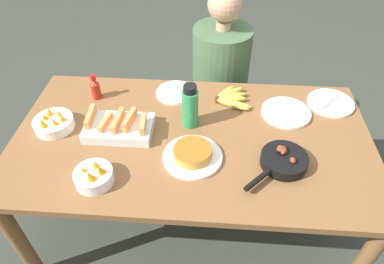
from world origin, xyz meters
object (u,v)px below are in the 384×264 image
(banana_bunch, at_px, (230,98))
(empty_plate_far_right, at_px, (175,93))
(frittata_plate_center, at_px, (192,154))
(water_bottle, at_px, (190,107))
(empty_plate_far_left, at_px, (286,112))
(fruit_bowl_citrus, at_px, (94,176))
(fruit_bowl_mango, at_px, (54,123))
(melon_tray, at_px, (119,127))
(skillet, at_px, (283,161))
(hot_sauce_bottle, at_px, (95,88))
(person_figure, at_px, (219,90))
(empty_plate_near_front, at_px, (331,103))

(banana_bunch, distance_m, empty_plate_far_right, 0.30)
(frittata_plate_center, relative_size, water_bottle, 1.17)
(empty_plate_far_left, relative_size, fruit_bowl_citrus, 1.55)
(empty_plate_far_right, height_order, fruit_bowl_mango, fruit_bowl_mango)
(melon_tray, xyz_separation_m, skillet, (0.76, -0.16, -0.00))
(water_bottle, bearing_deg, fruit_bowl_mango, -173.42)
(banana_bunch, xyz_separation_m, hot_sauce_bottle, (-0.72, -0.02, 0.04))
(frittata_plate_center, xyz_separation_m, empty_plate_far_left, (0.46, 0.34, -0.02))
(banana_bunch, xyz_separation_m, person_figure, (-0.05, 0.42, -0.25))
(frittata_plate_center, distance_m, fruit_bowl_mango, 0.70)
(skillet, bearing_deg, person_figure, -118.15)
(empty_plate_near_front, xyz_separation_m, person_figure, (-0.58, 0.41, -0.24))
(empty_plate_near_front, bearing_deg, melon_tray, -164.53)
(melon_tray, relative_size, fruit_bowl_mango, 1.68)
(hot_sauce_bottle, relative_size, person_figure, 0.12)
(fruit_bowl_citrus, xyz_separation_m, water_bottle, (0.37, 0.39, 0.07))
(fruit_bowl_mango, bearing_deg, banana_bunch, 17.88)
(fruit_bowl_mango, bearing_deg, fruit_bowl_citrus, -47.37)
(banana_bunch, relative_size, water_bottle, 0.98)
(skillet, relative_size, hot_sauce_bottle, 2.03)
(empty_plate_far_left, distance_m, person_figure, 0.66)
(frittata_plate_center, bearing_deg, person_figure, 81.95)
(skillet, height_order, person_figure, person_figure)
(fruit_bowl_mango, bearing_deg, person_figure, 40.87)
(banana_bunch, height_order, person_figure, person_figure)
(empty_plate_far_left, distance_m, hot_sauce_bottle, 1.01)
(skillet, height_order, empty_plate_far_right, skillet)
(frittata_plate_center, height_order, empty_plate_far_right, frittata_plate_center)
(hot_sauce_bottle, distance_m, person_figure, 0.86)
(skillet, bearing_deg, empty_plate_far_right, -88.68)
(water_bottle, xyz_separation_m, hot_sauce_bottle, (-0.52, 0.18, -0.05))
(banana_bunch, height_order, fruit_bowl_citrus, fruit_bowl_citrus)
(empty_plate_far_left, bearing_deg, banana_bunch, 163.08)
(water_bottle, bearing_deg, melon_tray, -165.93)
(melon_tray, height_order, skillet, melon_tray)
(frittata_plate_center, xyz_separation_m, fruit_bowl_citrus, (-0.40, -0.16, 0.01))
(empty_plate_near_front, bearing_deg, person_figure, 144.70)
(skillet, bearing_deg, hot_sauce_bottle, -69.87)
(empty_plate_far_right, distance_m, fruit_bowl_mango, 0.64)
(empty_plate_far_left, height_order, fruit_bowl_mango, fruit_bowl_mango)
(hot_sauce_bottle, bearing_deg, empty_plate_far_right, 8.67)
(skillet, height_order, frittata_plate_center, skillet)
(empty_plate_far_right, bearing_deg, water_bottle, -67.74)
(banana_bunch, xyz_separation_m, frittata_plate_center, (-0.17, -0.43, 0.01))
(melon_tray, distance_m, water_bottle, 0.35)
(empty_plate_far_right, relative_size, hot_sauce_bottle, 1.48)
(melon_tray, height_order, frittata_plate_center, melon_tray)
(fruit_bowl_citrus, bearing_deg, fruit_bowl_mango, 132.63)
(melon_tray, height_order, fruit_bowl_mango, same)
(frittata_plate_center, xyz_separation_m, water_bottle, (-0.03, 0.23, 0.08))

